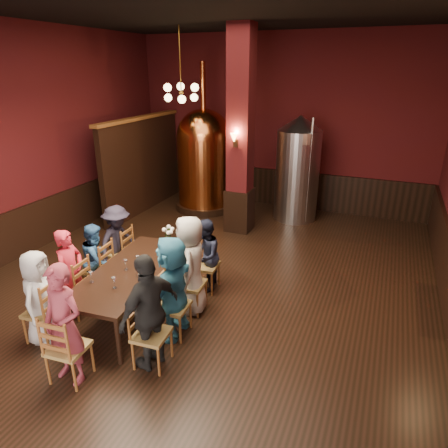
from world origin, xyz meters
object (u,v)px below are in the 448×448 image
at_px(person_0, 40,297).
at_px(copper_kettle, 204,159).
at_px(dining_table, 131,273).
at_px(person_1, 71,273).
at_px(person_2, 97,259).
at_px(steel_vessel, 298,169).
at_px(rose_vase, 168,233).

relative_size(person_0, copper_kettle, 0.36).
bearing_deg(dining_table, person_1, -158.78).
bearing_deg(person_0, person_1, -10.20).
height_order(person_0, person_2, person_0).
bearing_deg(dining_table, copper_kettle, 97.45).
distance_m(dining_table, steel_vessel, 5.38).
bearing_deg(person_2, copper_kettle, -20.20).
height_order(person_1, rose_vase, person_1).
distance_m(person_2, rose_vase, 1.27).
bearing_deg(person_2, rose_vase, -74.53).
distance_m(person_0, person_1, 0.67).
xyz_separation_m(person_0, steel_vessel, (2.14, 6.23, 0.61)).
bearing_deg(steel_vessel, person_0, -108.96).
height_order(copper_kettle, steel_vessel, copper_kettle).
bearing_deg(person_2, person_0, 162.07).
distance_m(dining_table, copper_kettle, 5.15).
height_order(person_0, steel_vessel, steel_vessel).
height_order(steel_vessel, rose_vase, steel_vessel).
xyz_separation_m(person_0, copper_kettle, (-0.33, 6.06, 0.69)).
bearing_deg(person_2, person_1, 162.07).
xyz_separation_m(person_0, rose_vase, (0.84, 2.08, 0.30)).
distance_m(steel_vessel, rose_vase, 4.36).
height_order(person_1, person_2, person_1).
height_order(dining_table, copper_kettle, copper_kettle).
xyz_separation_m(person_2, steel_vessel, (2.25, 4.91, 0.66)).
bearing_deg(rose_vase, steel_vessel, 72.64).
bearing_deg(person_2, steel_vessel, -47.47).
xyz_separation_m(dining_table, person_1, (-0.82, -0.40, 0.02)).
distance_m(dining_table, rose_vase, 1.06).
distance_m(person_0, rose_vase, 2.26).
distance_m(person_1, person_2, 0.66).
xyz_separation_m(person_2, copper_kettle, (-0.21, 4.73, 0.75)).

